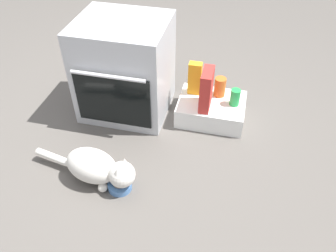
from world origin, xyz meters
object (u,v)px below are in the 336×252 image
(food_bowl, at_px, (120,185))
(cat, at_px, (97,167))
(soda_can, at_px, (235,97))
(sauce_jar, at_px, (220,87))
(oven, at_px, (125,68))
(pantry_cabinet, at_px, (211,109))
(juice_carton, at_px, (195,78))
(cereal_box, at_px, (206,90))

(food_bowl, height_order, cat, cat)
(soda_can, height_order, sauce_jar, sauce_jar)
(sauce_jar, bearing_deg, food_bowl, -118.53)
(oven, relative_size, sauce_jar, 4.83)
(pantry_cabinet, bearing_deg, juice_carton, 151.72)
(soda_can, bearing_deg, cat, -133.97)
(cereal_box, bearing_deg, food_bowl, -118.88)
(juice_carton, height_order, sauce_jar, juice_carton)
(juice_carton, bearing_deg, cat, -117.18)
(cat, relative_size, cereal_box, 2.43)
(food_bowl, distance_m, sauce_jar, 0.99)
(oven, height_order, sauce_jar, oven)
(pantry_cabinet, height_order, soda_can, soda_can)
(food_bowl, relative_size, juice_carton, 0.58)
(cereal_box, bearing_deg, sauce_jar, 63.07)
(oven, height_order, cereal_box, oven)
(cat, xyz_separation_m, juice_carton, (0.42, 0.82, 0.15))
(oven, xyz_separation_m, soda_can, (0.77, 0.02, -0.13))
(oven, relative_size, cereal_box, 2.41)
(juice_carton, bearing_deg, sauce_jar, 2.67)
(oven, distance_m, juice_carton, 0.49)
(oven, xyz_separation_m, juice_carton, (0.48, 0.10, -0.07))
(pantry_cabinet, distance_m, cereal_box, 0.23)
(cat, height_order, soda_can, soda_can)
(food_bowl, xyz_separation_m, soda_can, (0.58, 0.76, 0.18))
(juice_carton, bearing_deg, soda_can, -14.50)
(pantry_cabinet, xyz_separation_m, sauce_jar, (0.04, 0.08, 0.14))
(food_bowl, distance_m, soda_can, 0.97)
(pantry_cabinet, bearing_deg, oven, -178.03)
(juice_carton, bearing_deg, pantry_cabinet, -28.28)
(food_bowl, relative_size, sauce_jar, 1.00)
(food_bowl, relative_size, cereal_box, 0.50)
(food_bowl, xyz_separation_m, juice_carton, (0.28, 0.84, 0.24))
(juice_carton, bearing_deg, food_bowl, -108.54)
(cat, bearing_deg, sauce_jar, 64.29)
(oven, relative_size, juice_carton, 2.82)
(pantry_cabinet, height_order, sauce_jar, sauce_jar)
(oven, bearing_deg, pantry_cabinet, 1.97)
(soda_can, bearing_deg, pantry_cabinet, 179.93)
(oven, distance_m, cat, 0.75)
(pantry_cabinet, xyz_separation_m, food_bowl, (-0.42, -0.76, -0.05))
(juice_carton, bearing_deg, cereal_box, -54.79)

